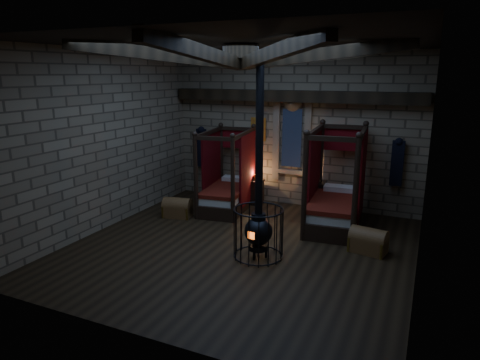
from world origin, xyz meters
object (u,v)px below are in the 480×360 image
at_px(bed_left, 228,190).
at_px(stove, 258,228).
at_px(trunk_right, 368,241).
at_px(trunk_left, 177,208).
at_px(bed_right, 335,203).

height_order(bed_left, stove, stove).
bearing_deg(stove, trunk_right, 39.50).
bearing_deg(trunk_left, bed_right, 2.59).
bearing_deg(trunk_right, stove, -138.47).
relative_size(trunk_left, trunk_right, 0.97).
height_order(bed_left, trunk_right, bed_left).
bearing_deg(bed_right, trunk_right, -57.35).
distance_m(bed_right, stove, 2.68).
xyz_separation_m(bed_right, trunk_right, (0.99, -1.30, -0.35)).
height_order(bed_left, bed_right, bed_right).
bearing_deg(bed_left, bed_right, -10.95).
distance_m(bed_left, trunk_right, 4.25).
height_order(bed_right, stove, stove).
distance_m(bed_right, trunk_right, 1.67).
height_order(bed_left, trunk_left, bed_left).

